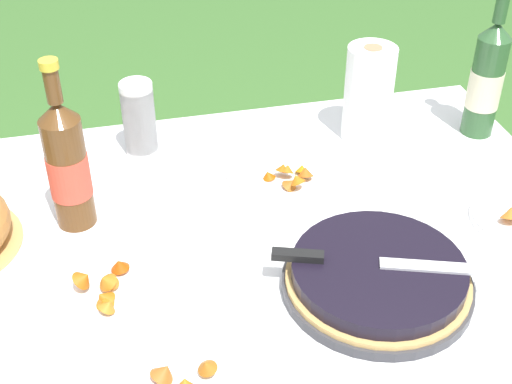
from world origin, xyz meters
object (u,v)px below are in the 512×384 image
(cup_stack, at_px, (139,119))
(cider_bottle_green, at_px, (486,80))
(serving_knife, at_px, (362,261))
(snack_plate_far, at_px, (107,290))
(cider_bottle_amber, at_px, (67,165))
(berry_tart, at_px, (378,277))
(paper_towel_roll, at_px, (369,94))
(snack_plate_near, at_px, (281,175))

(cup_stack, relative_size, cider_bottle_green, 0.50)
(serving_knife, height_order, snack_plate_far, serving_knife)
(serving_knife, relative_size, snack_plate_far, 1.82)
(cider_bottle_green, height_order, cider_bottle_amber, cider_bottle_green)
(snack_plate_far, bearing_deg, serving_knife, -10.97)
(serving_knife, xyz_separation_m, cider_bottle_amber, (-0.48, 0.31, 0.07))
(cup_stack, bearing_deg, cider_bottle_green, -6.51)
(berry_tart, relative_size, paper_towel_roll, 1.48)
(cup_stack, distance_m, snack_plate_far, 0.46)
(serving_knife, relative_size, paper_towel_roll, 1.61)
(snack_plate_far, relative_size, paper_towel_roll, 0.88)
(berry_tart, bearing_deg, snack_plate_far, 168.51)
(berry_tart, xyz_separation_m, serving_knife, (-0.03, 0.01, 0.04))
(cider_bottle_amber, bearing_deg, berry_tart, -32.28)
(snack_plate_near, bearing_deg, cup_stack, 148.11)
(snack_plate_near, distance_m, paper_towel_roll, 0.28)
(cider_bottle_amber, relative_size, snack_plate_far, 1.74)
(cup_stack, xyz_separation_m, snack_plate_far, (-0.11, -0.44, -0.08))
(cider_bottle_amber, bearing_deg, paper_towel_roll, 14.56)
(cider_bottle_green, relative_size, snack_plate_near, 1.57)
(snack_plate_near, distance_m, snack_plate_far, 0.47)
(cider_bottle_green, bearing_deg, snack_plate_far, -158.03)
(berry_tart, distance_m, serving_knife, 0.05)
(berry_tart, distance_m, cup_stack, 0.65)
(cider_bottle_green, bearing_deg, paper_towel_roll, 171.20)
(serving_knife, height_order, snack_plate_near, serving_knife)
(berry_tart, xyz_separation_m, snack_plate_far, (-0.46, 0.09, -0.02))
(berry_tart, height_order, cider_bottle_green, cider_bottle_green)
(paper_towel_roll, bearing_deg, snack_plate_far, -147.32)
(serving_knife, bearing_deg, snack_plate_near, 117.06)
(snack_plate_near, bearing_deg, berry_tart, -78.26)
(serving_knife, distance_m, cider_bottle_green, 0.63)
(cup_stack, relative_size, cider_bottle_amber, 0.51)
(snack_plate_far, height_order, paper_towel_roll, paper_towel_roll)
(cider_bottle_amber, height_order, snack_plate_near, cider_bottle_amber)
(berry_tart, height_order, cider_bottle_amber, cider_bottle_amber)
(snack_plate_near, bearing_deg, snack_plate_far, -144.57)
(berry_tart, xyz_separation_m, cup_stack, (-0.35, 0.54, 0.06))
(snack_plate_near, relative_size, snack_plate_far, 1.13)
(berry_tart, bearing_deg, cider_bottle_green, 46.72)
(serving_knife, bearing_deg, berry_tart, 0.00)
(berry_tart, height_order, cup_stack, cup_stack)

